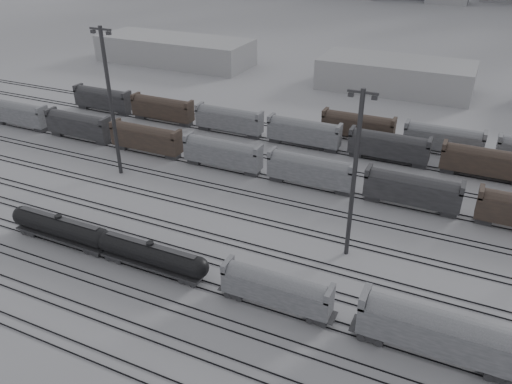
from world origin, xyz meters
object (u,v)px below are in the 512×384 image
at_px(tank_car_b, 151,255).
at_px(hopper_car_b, 438,331).
at_px(tank_car_a, 61,227).
at_px(hopper_car_a, 276,288).
at_px(light_mast_c, 355,173).

xyz_separation_m(tank_car_b, hopper_car_b, (35.53, 0.00, 1.18)).
relative_size(tank_car_a, hopper_car_a, 1.29).
bearing_deg(hopper_car_a, light_mast_c, 72.26).
bearing_deg(tank_car_b, light_mast_c, 32.80).
distance_m(tank_car_a, tank_car_b, 15.44).
xyz_separation_m(tank_car_b, light_mast_c, (22.17, 14.29, 10.01)).
xyz_separation_m(tank_car_a, light_mast_c, (37.60, 14.29, 9.96)).
bearing_deg(hopper_car_b, light_mast_c, 133.07).
relative_size(tank_car_a, light_mast_c, 0.73).
distance_m(tank_car_a, hopper_car_a, 33.04).
relative_size(hopper_car_a, light_mast_c, 0.57).
distance_m(hopper_car_a, hopper_car_b, 17.94).
bearing_deg(light_mast_c, hopper_car_a, -107.74).
relative_size(tank_car_a, hopper_car_b, 1.06).
height_order(tank_car_a, hopper_car_b, hopper_car_b).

